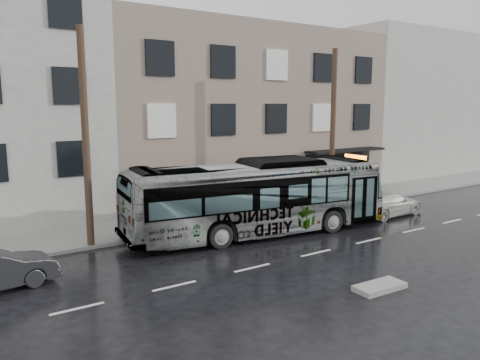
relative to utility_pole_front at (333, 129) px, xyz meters
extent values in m
plane|color=black|center=(-6.50, -3.30, -4.65)|extent=(120.00, 120.00, 0.00)
cube|color=gray|center=(-6.50, 1.60, -4.58)|extent=(90.00, 3.60, 0.15)
cube|color=gray|center=(-1.50, 9.40, 0.85)|extent=(20.00, 12.00, 11.00)
cube|color=#BBB7B0|center=(17.50, 9.40, 1.35)|extent=(18.00, 12.00, 12.00)
cylinder|color=#483224|center=(0.00, 0.00, 0.00)|extent=(0.30, 0.30, 9.00)
cylinder|color=#483224|center=(-14.00, 0.00, 0.00)|extent=(0.30, 0.30, 9.00)
cylinder|color=slate|center=(1.10, 0.00, -3.30)|extent=(0.06, 0.06, 2.40)
imported|color=#B2B2B2|center=(-6.84, -2.13, -2.89)|extent=(12.92, 4.64, 3.52)
imported|color=#B3B1AA|center=(1.26, -3.02, -3.97)|extent=(4.74, 2.10, 1.35)
cube|color=#A9A5A0|center=(-7.39, -9.81, -4.56)|extent=(1.83, 0.88, 0.18)
camera|label=1|loc=(-19.35, -19.47, 1.37)|focal=35.00mm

